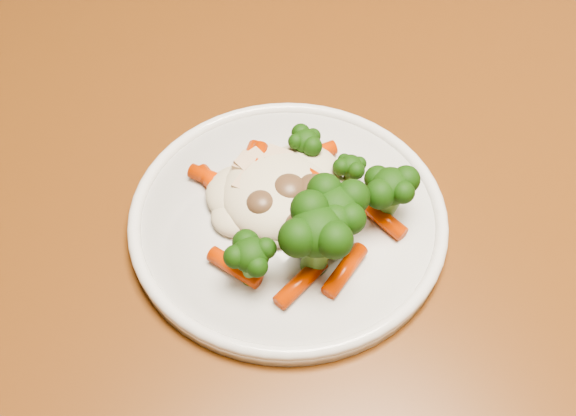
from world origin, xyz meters
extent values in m
cube|color=brown|center=(0.14, -0.24, 0.73)|extent=(1.36, 1.09, 0.04)
cube|color=brown|center=(0.55, 0.23, 0.35)|extent=(0.07, 0.07, 0.71)
cylinder|color=white|center=(0.27, -0.28, 0.76)|extent=(0.24, 0.24, 0.01)
ellipsoid|color=beige|center=(0.27, -0.27, 0.78)|extent=(0.10, 0.09, 0.04)
ellipsoid|color=black|center=(0.21, -0.32, 0.78)|extent=(0.04, 0.04, 0.04)
ellipsoid|color=black|center=(0.26, -0.33, 0.79)|extent=(0.06, 0.06, 0.06)
ellipsoid|color=black|center=(0.28, -0.32, 0.79)|extent=(0.06, 0.06, 0.05)
ellipsoid|color=black|center=(0.33, -0.32, 0.78)|extent=(0.05, 0.05, 0.04)
ellipsoid|color=black|center=(0.32, -0.28, 0.78)|extent=(0.03, 0.03, 0.03)
ellipsoid|color=black|center=(0.31, -0.24, 0.78)|extent=(0.03, 0.03, 0.03)
cylinder|color=#E84305|center=(0.23, -0.23, 0.77)|extent=(0.04, 0.05, 0.01)
cylinder|color=#E84305|center=(0.27, -0.24, 0.77)|extent=(0.03, 0.04, 0.01)
cylinder|color=#E84305|center=(0.31, -0.24, 0.77)|extent=(0.04, 0.02, 0.01)
cylinder|color=#E84305|center=(0.21, -0.31, 0.77)|extent=(0.03, 0.04, 0.01)
cylinder|color=#E84305|center=(0.24, -0.34, 0.77)|extent=(0.05, 0.03, 0.01)
cylinder|color=#E84305|center=(0.27, -0.35, 0.77)|extent=(0.05, 0.03, 0.01)
cylinder|color=#E84305|center=(0.32, -0.32, 0.77)|extent=(0.02, 0.04, 0.01)
cylinder|color=#E84305|center=(0.30, -0.28, 0.78)|extent=(0.02, 0.05, 0.01)
cylinder|color=#E84305|center=(0.26, -0.24, 0.78)|extent=(0.04, 0.04, 0.01)
cylinder|color=#E84305|center=(0.23, -0.23, 0.77)|extent=(0.02, 0.04, 0.01)
cylinder|color=#E84305|center=(0.26, -0.22, 0.77)|extent=(0.04, 0.04, 0.01)
ellipsoid|color=brown|center=(0.27, -0.28, 0.78)|extent=(0.03, 0.03, 0.02)
ellipsoid|color=brown|center=(0.29, -0.28, 0.78)|extent=(0.03, 0.03, 0.02)
ellipsoid|color=brown|center=(0.25, -0.28, 0.78)|extent=(0.02, 0.02, 0.02)
ellipsoid|color=brown|center=(0.26, -0.31, 0.78)|extent=(0.03, 0.03, 0.02)
cube|color=beige|center=(0.26, -0.24, 0.78)|extent=(0.02, 0.02, 0.01)
cube|color=beige|center=(0.28, -0.24, 0.78)|extent=(0.02, 0.02, 0.01)
cube|color=beige|center=(0.25, -0.25, 0.78)|extent=(0.02, 0.02, 0.01)
cube|color=beige|center=(0.26, -0.24, 0.78)|extent=(0.03, 0.02, 0.01)
camera|label=1|loc=(0.10, -0.57, 1.19)|focal=45.00mm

